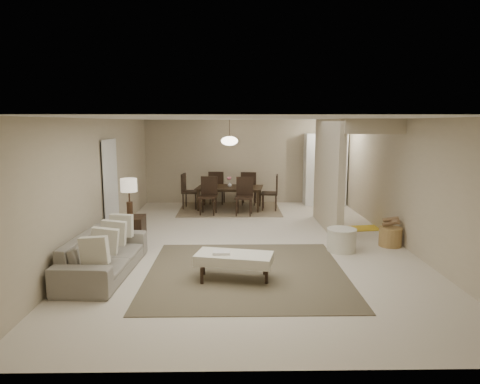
{
  "coord_description": "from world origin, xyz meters",
  "views": [
    {
      "loc": [
        -0.36,
        -8.38,
        2.43
      ],
      "look_at": [
        -0.23,
        0.05,
        1.05
      ],
      "focal_mm": 32.0,
      "sensor_mm": 36.0,
      "label": 1
    }
  ],
  "objects_px": {
    "side_table": "(131,231)",
    "wicker_basket": "(390,237)",
    "round_pouf": "(341,240)",
    "sofa": "(104,255)",
    "pantry_cabinet": "(325,169)",
    "ottoman_bench": "(234,259)",
    "dining_table": "(230,198)"
  },
  "relations": [
    {
      "from": "side_table",
      "to": "wicker_basket",
      "type": "relative_size",
      "value": 1.33
    },
    {
      "from": "round_pouf",
      "to": "wicker_basket",
      "type": "distance_m",
      "value": 1.11
    },
    {
      "from": "sofa",
      "to": "round_pouf",
      "type": "distance_m",
      "value": 4.3
    },
    {
      "from": "sofa",
      "to": "round_pouf",
      "type": "height_order",
      "value": "sofa"
    },
    {
      "from": "pantry_cabinet",
      "to": "sofa",
      "type": "bearing_deg",
      "value": -129.31
    },
    {
      "from": "pantry_cabinet",
      "to": "round_pouf",
      "type": "distance_m",
      "value": 4.82
    },
    {
      "from": "round_pouf",
      "to": "wicker_basket",
      "type": "bearing_deg",
      "value": 17.19
    },
    {
      "from": "wicker_basket",
      "to": "round_pouf",
      "type": "bearing_deg",
      "value": -162.81
    },
    {
      "from": "sofa",
      "to": "ottoman_bench",
      "type": "bearing_deg",
      "value": -95.61
    },
    {
      "from": "side_table",
      "to": "pantry_cabinet",
      "type": "bearing_deg",
      "value": 41.87
    },
    {
      "from": "sofa",
      "to": "wicker_basket",
      "type": "height_order",
      "value": "sofa"
    },
    {
      "from": "ottoman_bench",
      "to": "round_pouf",
      "type": "relative_size",
      "value": 2.27
    },
    {
      "from": "round_pouf",
      "to": "ottoman_bench",
      "type": "bearing_deg",
      "value": -144.45
    },
    {
      "from": "ottoman_bench",
      "to": "wicker_basket",
      "type": "distance_m",
      "value": 3.58
    },
    {
      "from": "sofa",
      "to": "round_pouf",
      "type": "xyz_separation_m",
      "value": [
        4.14,
        1.16,
        -0.11
      ]
    },
    {
      "from": "ottoman_bench",
      "to": "round_pouf",
      "type": "height_order",
      "value": "round_pouf"
    },
    {
      "from": "wicker_basket",
      "to": "dining_table",
      "type": "height_order",
      "value": "dining_table"
    },
    {
      "from": "pantry_cabinet",
      "to": "ottoman_bench",
      "type": "xyz_separation_m",
      "value": [
        -2.7,
        -6.16,
        -0.71
      ]
    },
    {
      "from": "sofa",
      "to": "round_pouf",
      "type": "bearing_deg",
      "value": -71.81
    },
    {
      "from": "sofa",
      "to": "side_table",
      "type": "relative_size",
      "value": 3.75
    },
    {
      "from": "sofa",
      "to": "side_table",
      "type": "bearing_deg",
      "value": 0.74
    },
    {
      "from": "sofa",
      "to": "dining_table",
      "type": "bearing_deg",
      "value": -18.59
    },
    {
      "from": "sofa",
      "to": "ottoman_bench",
      "type": "distance_m",
      "value": 2.12
    },
    {
      "from": "sofa",
      "to": "dining_table",
      "type": "distance_m",
      "value": 5.52
    },
    {
      "from": "pantry_cabinet",
      "to": "round_pouf",
      "type": "bearing_deg",
      "value": -97.95
    },
    {
      "from": "round_pouf",
      "to": "wicker_basket",
      "type": "relative_size",
      "value": 1.26
    },
    {
      "from": "pantry_cabinet",
      "to": "side_table",
      "type": "relative_size",
      "value": 3.57
    },
    {
      "from": "pantry_cabinet",
      "to": "ottoman_bench",
      "type": "height_order",
      "value": "pantry_cabinet"
    },
    {
      "from": "side_table",
      "to": "wicker_basket",
      "type": "bearing_deg",
      "value": -1.28
    },
    {
      "from": "pantry_cabinet",
      "to": "dining_table",
      "type": "distance_m",
      "value": 2.99
    },
    {
      "from": "ottoman_bench",
      "to": "side_table",
      "type": "bearing_deg",
      "value": 149.65
    },
    {
      "from": "side_table",
      "to": "sofa",
      "type": "bearing_deg",
      "value": -91.79
    }
  ]
}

